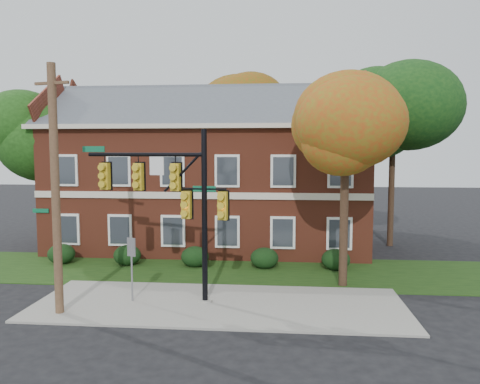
# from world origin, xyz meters

# --- Properties ---
(ground) EXTENTS (120.00, 120.00, 0.00)m
(ground) POSITION_xyz_m (0.00, 0.00, 0.00)
(ground) COLOR black
(ground) RESTS_ON ground
(sidewalk) EXTENTS (14.00, 5.00, 0.08)m
(sidewalk) POSITION_xyz_m (0.00, 1.00, 0.04)
(sidewalk) COLOR gray
(sidewalk) RESTS_ON ground
(grass_strip) EXTENTS (30.00, 6.00, 0.04)m
(grass_strip) POSITION_xyz_m (0.00, 6.00, 0.02)
(grass_strip) COLOR #193811
(grass_strip) RESTS_ON ground
(apartment_building) EXTENTS (18.80, 8.80, 9.74)m
(apartment_building) POSITION_xyz_m (-2.00, 11.95, 4.99)
(apartment_building) COLOR brown
(apartment_building) RESTS_ON ground
(hedge_far_left) EXTENTS (1.40, 1.26, 1.05)m
(hedge_far_left) POSITION_xyz_m (-9.00, 6.70, 0.53)
(hedge_far_left) COLOR black
(hedge_far_left) RESTS_ON ground
(hedge_left) EXTENTS (1.40, 1.26, 1.05)m
(hedge_left) POSITION_xyz_m (-5.50, 6.70, 0.53)
(hedge_left) COLOR black
(hedge_left) RESTS_ON ground
(hedge_center) EXTENTS (1.40, 1.26, 1.05)m
(hedge_center) POSITION_xyz_m (-2.00, 6.70, 0.53)
(hedge_center) COLOR black
(hedge_center) RESTS_ON ground
(hedge_right) EXTENTS (1.40, 1.26, 1.05)m
(hedge_right) POSITION_xyz_m (1.50, 6.70, 0.53)
(hedge_right) COLOR black
(hedge_right) RESTS_ON ground
(hedge_far_right) EXTENTS (1.40, 1.26, 1.05)m
(hedge_far_right) POSITION_xyz_m (5.00, 6.70, 0.53)
(hedge_far_right) COLOR black
(hedge_far_right) RESTS_ON ground
(tree_near_right) EXTENTS (4.50, 4.25, 8.58)m
(tree_near_right) POSITION_xyz_m (5.22, 3.87, 6.67)
(tree_near_right) COLOR black
(tree_near_right) RESTS_ON ground
(tree_left_rear) EXTENTS (5.40, 5.10, 8.88)m
(tree_left_rear) POSITION_xyz_m (-11.73, 10.84, 6.68)
(tree_left_rear) COLOR black
(tree_left_rear) RESTS_ON ground
(tree_right_rear) EXTENTS (6.30, 5.95, 10.62)m
(tree_right_rear) POSITION_xyz_m (9.31, 12.81, 8.12)
(tree_right_rear) COLOR black
(tree_right_rear) RESTS_ON ground
(tree_far_rear) EXTENTS (6.84, 6.46, 11.52)m
(tree_far_rear) POSITION_xyz_m (-0.66, 19.79, 8.84)
(tree_far_rear) COLOR black
(tree_far_rear) RESTS_ON ground
(traffic_signal) EXTENTS (5.93, 1.00, 6.66)m
(traffic_signal) POSITION_xyz_m (-1.74, 1.32, 4.13)
(traffic_signal) COLOR gray
(traffic_signal) RESTS_ON ground
(utility_pole) EXTENTS (1.37, 0.40, 8.86)m
(utility_pole) POSITION_xyz_m (-5.56, -0.50, 4.49)
(utility_pole) COLOR #4F3A25
(utility_pole) RESTS_ON ground
(sign_post) EXTENTS (0.36, 0.17, 2.54)m
(sign_post) POSITION_xyz_m (-3.37, 1.00, 1.72)
(sign_post) COLOR slate
(sign_post) RESTS_ON ground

